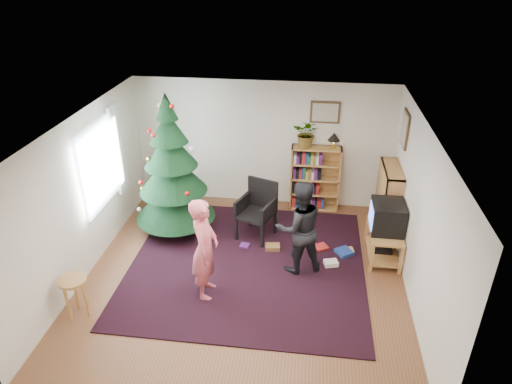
# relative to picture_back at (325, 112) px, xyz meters

# --- Properties ---
(floor) EXTENTS (5.00, 5.00, 0.00)m
(floor) POSITION_rel_picture_back_xyz_m (-1.15, -2.48, -1.95)
(floor) COLOR brown
(floor) RESTS_ON ground
(ceiling) EXTENTS (5.00, 5.00, 0.00)m
(ceiling) POSITION_rel_picture_back_xyz_m (-1.15, -2.48, 0.55)
(ceiling) COLOR white
(ceiling) RESTS_ON wall_back
(wall_back) EXTENTS (5.00, 0.02, 2.50)m
(wall_back) POSITION_rel_picture_back_xyz_m (-1.15, 0.02, -0.70)
(wall_back) COLOR silver
(wall_back) RESTS_ON floor
(wall_front) EXTENTS (5.00, 0.02, 2.50)m
(wall_front) POSITION_rel_picture_back_xyz_m (-1.15, -4.97, -0.70)
(wall_front) COLOR silver
(wall_front) RESTS_ON floor
(wall_left) EXTENTS (0.02, 5.00, 2.50)m
(wall_left) POSITION_rel_picture_back_xyz_m (-3.65, -2.48, -0.70)
(wall_left) COLOR silver
(wall_left) RESTS_ON floor
(wall_right) EXTENTS (0.02, 5.00, 2.50)m
(wall_right) POSITION_rel_picture_back_xyz_m (1.35, -2.48, -0.70)
(wall_right) COLOR silver
(wall_right) RESTS_ON floor
(rug) EXTENTS (3.80, 3.60, 0.02)m
(rug) POSITION_rel_picture_back_xyz_m (-1.15, -2.17, -1.94)
(rug) COLOR black
(rug) RESTS_ON floor
(window_pane) EXTENTS (0.04, 1.20, 1.40)m
(window_pane) POSITION_rel_picture_back_xyz_m (-3.62, -1.88, -0.45)
(window_pane) COLOR silver
(window_pane) RESTS_ON wall_left
(curtain) EXTENTS (0.06, 0.35, 1.60)m
(curtain) POSITION_rel_picture_back_xyz_m (-3.58, -1.18, -0.45)
(curtain) COLOR silver
(curtain) RESTS_ON wall_left
(picture_back) EXTENTS (0.55, 0.03, 0.42)m
(picture_back) POSITION_rel_picture_back_xyz_m (0.00, 0.00, 0.00)
(picture_back) COLOR #4C3319
(picture_back) RESTS_ON wall_back
(picture_right) EXTENTS (0.03, 0.50, 0.60)m
(picture_right) POSITION_rel_picture_back_xyz_m (1.33, -0.73, 0.00)
(picture_right) COLOR #4C3319
(picture_right) RESTS_ON wall_right
(christmas_tree) EXTENTS (1.43, 1.43, 2.59)m
(christmas_tree) POSITION_rel_picture_back_xyz_m (-2.60, -1.27, -0.87)
(christmas_tree) COLOR #3F2816
(christmas_tree) RESTS_ON rug
(bookshelf_back) EXTENTS (0.95, 0.30, 1.30)m
(bookshelf_back) POSITION_rel_picture_back_xyz_m (-0.11, -0.14, -1.29)
(bookshelf_back) COLOR #B46E40
(bookshelf_back) RESTS_ON floor
(bookshelf_right) EXTENTS (0.30, 0.95, 1.30)m
(bookshelf_right) POSITION_rel_picture_back_xyz_m (1.19, -0.90, -1.29)
(bookshelf_right) COLOR #B46E40
(bookshelf_right) RESTS_ON floor
(tv_stand) EXTENTS (0.52, 0.93, 0.55)m
(tv_stand) POSITION_rel_picture_back_xyz_m (1.07, -1.69, -1.62)
(tv_stand) COLOR #B46E40
(tv_stand) RESTS_ON floor
(crt_tv) EXTENTS (0.52, 0.56, 0.49)m
(crt_tv) POSITION_rel_picture_back_xyz_m (1.07, -1.69, -1.16)
(crt_tv) COLOR black
(crt_tv) RESTS_ON tv_stand
(armchair) EXTENTS (0.74, 0.76, 1.05)m
(armchair) POSITION_rel_picture_back_xyz_m (-1.11, -1.24, -1.38)
(armchair) COLOR black
(armchair) RESTS_ON rug
(stool) EXTENTS (0.38, 0.38, 0.63)m
(stool) POSITION_rel_picture_back_xyz_m (-3.35, -3.65, -1.46)
(stool) COLOR #B46E40
(stool) RESTS_ON floor
(person_standing) EXTENTS (0.42, 0.61, 1.60)m
(person_standing) POSITION_rel_picture_back_xyz_m (-1.65, -2.96, -1.15)
(person_standing) COLOR #C9505B
(person_standing) RESTS_ON rug
(person_by_chair) EXTENTS (0.92, 0.82, 1.57)m
(person_by_chair) POSITION_rel_picture_back_xyz_m (-0.33, -2.19, -1.17)
(person_by_chair) COLOR black
(person_by_chair) RESTS_ON rug
(potted_plant) EXTENTS (0.58, 0.54, 0.54)m
(potted_plant) POSITION_rel_picture_back_xyz_m (-0.31, -0.14, -0.38)
(potted_plant) COLOR gray
(potted_plant) RESTS_ON bookshelf_back
(table_lamp) EXTENTS (0.23, 0.23, 0.31)m
(table_lamp) POSITION_rel_picture_back_xyz_m (0.19, -0.14, -0.44)
(table_lamp) COLOR #A57F33
(table_lamp) RESTS_ON bookshelf_back
(floor_clutter) EXTENTS (1.97, 0.95, 0.08)m
(floor_clutter) POSITION_rel_picture_back_xyz_m (-0.16, -1.67, -1.91)
(floor_clutter) COLOR #A51E19
(floor_clutter) RESTS_ON rug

